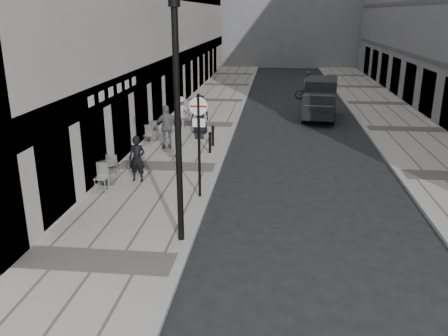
# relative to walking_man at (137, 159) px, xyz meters

# --- Properties ---
(sidewalk) EXTENTS (4.00, 60.00, 0.12)m
(sidewalk) POSITION_rel_walking_man_xyz_m (0.67, 9.51, -0.89)
(sidewalk) COLOR gray
(sidewalk) RESTS_ON ground
(far_sidewalk) EXTENTS (4.00, 60.00, 0.12)m
(far_sidewalk) POSITION_rel_walking_man_xyz_m (11.67, 9.51, -0.89)
(far_sidewalk) COLOR gray
(far_sidewalk) RESTS_ON ground
(walking_man) EXTENTS (0.63, 0.43, 1.67)m
(walking_man) POSITION_rel_walking_man_xyz_m (0.00, 0.00, 0.00)
(walking_man) COLOR black
(walking_man) RESTS_ON sidewalk
(sign_post) EXTENTS (0.59, 0.09, 3.42)m
(sign_post) POSITION_rel_walking_man_xyz_m (2.47, -1.25, 1.36)
(sign_post) COLOR black
(sign_post) RESTS_ON sidewalk
(lamppost) EXTENTS (0.28, 0.28, 6.29)m
(lamppost) POSITION_rel_walking_man_xyz_m (2.47, -4.44, 2.67)
(lamppost) COLOR black
(lamppost) RESTS_ON sidewalk
(bollard_near) EXTENTS (0.12, 0.12, 0.89)m
(bollard_near) POSITION_rel_walking_man_xyz_m (2.07, 5.05, -0.39)
(bollard_near) COLOR black
(bollard_near) RESTS_ON sidewalk
(bollard_far) EXTENTS (0.12, 0.12, 0.88)m
(bollard_far) POSITION_rel_walking_man_xyz_m (2.09, 3.90, -0.39)
(bollard_far) COLOR black
(bollard_far) RESTS_ON sidewalk
(panel_van) EXTENTS (2.35, 4.95, 2.25)m
(panel_van) POSITION_rel_walking_man_xyz_m (7.49, 12.31, 0.31)
(panel_van) COLOR black
(panel_van) RESTS_ON ground
(cyclist) EXTENTS (1.87, 0.72, 1.99)m
(cyclist) POSITION_rel_walking_man_xyz_m (7.18, 18.92, -0.18)
(cyclist) COLOR black
(cyclist) RESTS_ON ground
(pedestrian_a) EXTENTS (1.23, 0.85, 1.94)m
(pedestrian_a) POSITION_rel_walking_man_xyz_m (0.08, 4.48, 0.14)
(pedestrian_a) COLOR slate
(pedestrian_a) RESTS_ON sidewalk
(pedestrian_b) EXTENTS (1.11, 0.72, 1.62)m
(pedestrian_b) POSITION_rel_walking_man_xyz_m (-0.14, 8.75, -0.02)
(pedestrian_b) COLOR #ACA59F
(pedestrian_b) RESTS_ON sidewalk
(pedestrian_c) EXTENTS (1.15, 1.04, 1.98)m
(pedestrian_c) POSITION_rel_walking_man_xyz_m (1.14, 7.25, 0.16)
(pedestrian_c) COLOR black
(pedestrian_c) RESTS_ON sidewalk
(cafe_table_near) EXTENTS (0.75, 1.70, 0.97)m
(cafe_table_near) POSITION_rel_walking_man_xyz_m (-0.93, -0.52, -0.34)
(cafe_table_near) COLOR silver
(cafe_table_near) RESTS_ON sidewalk
(cafe_table_mid) EXTENTS (0.69, 1.57, 0.89)m
(cafe_table_mid) POSITION_rel_walking_man_xyz_m (-0.93, 5.56, -0.38)
(cafe_table_mid) COLOR #ACACAE
(cafe_table_mid) RESTS_ON sidewalk
(cafe_table_far) EXTENTS (0.79, 1.79, 1.02)m
(cafe_table_far) POSITION_rel_walking_man_xyz_m (-0.13, 9.37, -0.32)
(cafe_table_far) COLOR silver
(cafe_table_far) RESTS_ON sidewalk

